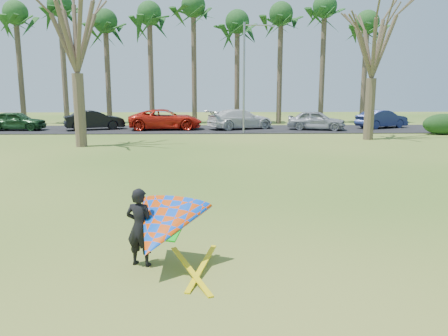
{
  "coord_description": "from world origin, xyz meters",
  "views": [
    {
      "loc": [
        -0.34,
        -10.58,
        3.45
      ],
      "look_at": [
        0.0,
        2.0,
        1.1
      ],
      "focal_mm": 35.0,
      "sensor_mm": 36.0,
      "label": 1
    }
  ],
  "objects_px": {
    "car_2": "(166,119)",
    "car_4": "(316,120)",
    "bare_tree_left": "(74,23)",
    "kite_flyer": "(160,227)",
    "car_5": "(382,119)",
    "streetlight": "(246,73)",
    "car_0": "(16,121)",
    "car_3": "(240,119)",
    "car_1": "(94,120)",
    "bare_tree_right": "(374,37)"
  },
  "relations": [
    {
      "from": "car_2",
      "to": "kite_flyer",
      "type": "xyz_separation_m",
      "value": [
        2.75,
        -27.32,
        -0.03
      ]
    },
    {
      "from": "streetlight",
      "to": "car_0",
      "type": "xyz_separation_m",
      "value": [
        -17.93,
        2.27,
        -3.66
      ]
    },
    {
      "from": "bare_tree_left",
      "to": "streetlight",
      "type": "xyz_separation_m",
      "value": [
        10.16,
        7.0,
        -2.45
      ]
    },
    {
      "from": "car_1",
      "to": "kite_flyer",
      "type": "relative_size",
      "value": 1.93
    },
    {
      "from": "bare_tree_left",
      "to": "car_1",
      "type": "relative_size",
      "value": 2.1
    },
    {
      "from": "car_1",
      "to": "car_4",
      "type": "bearing_deg",
      "value": -114.98
    },
    {
      "from": "streetlight",
      "to": "kite_flyer",
      "type": "height_order",
      "value": "streetlight"
    },
    {
      "from": "bare_tree_left",
      "to": "car_3",
      "type": "height_order",
      "value": "bare_tree_left"
    },
    {
      "from": "bare_tree_right",
      "to": "car_2",
      "type": "relative_size",
      "value": 1.58
    },
    {
      "from": "car_5",
      "to": "kite_flyer",
      "type": "xyz_separation_m",
      "value": [
        -15.1,
        -28.11,
        0.04
      ]
    },
    {
      "from": "bare_tree_right",
      "to": "car_3",
      "type": "height_order",
      "value": "bare_tree_right"
    },
    {
      "from": "car_3",
      "to": "car_5",
      "type": "relative_size",
      "value": 1.21
    },
    {
      "from": "streetlight",
      "to": "car_0",
      "type": "relative_size",
      "value": 1.82
    },
    {
      "from": "streetlight",
      "to": "car_3",
      "type": "relative_size",
      "value": 1.46
    },
    {
      "from": "car_2",
      "to": "car_3",
      "type": "distance_m",
      "value": 6.05
    },
    {
      "from": "streetlight",
      "to": "kite_flyer",
      "type": "distance_m",
      "value": 25.19
    },
    {
      "from": "car_5",
      "to": "kite_flyer",
      "type": "bearing_deg",
      "value": 126.85
    },
    {
      "from": "car_0",
      "to": "car_3",
      "type": "distance_m",
      "value": 17.74
    },
    {
      "from": "car_2",
      "to": "kite_flyer",
      "type": "distance_m",
      "value": 27.46
    },
    {
      "from": "car_2",
      "to": "car_4",
      "type": "height_order",
      "value": "car_2"
    },
    {
      "from": "bare_tree_left",
      "to": "kite_flyer",
      "type": "bearing_deg",
      "value": -69.35
    },
    {
      "from": "bare_tree_left",
      "to": "car_1",
      "type": "distance_m",
      "value": 11.58
    },
    {
      "from": "streetlight",
      "to": "car_5",
      "type": "bearing_deg",
      "value": 16.46
    },
    {
      "from": "bare_tree_right",
      "to": "car_5",
      "type": "distance_m",
      "value": 10.13
    },
    {
      "from": "bare_tree_left",
      "to": "kite_flyer",
      "type": "height_order",
      "value": "bare_tree_left"
    },
    {
      "from": "bare_tree_left",
      "to": "streetlight",
      "type": "relative_size",
      "value": 1.21
    },
    {
      "from": "bare_tree_left",
      "to": "car_2",
      "type": "relative_size",
      "value": 1.66
    },
    {
      "from": "streetlight",
      "to": "car_5",
      "type": "xyz_separation_m",
      "value": [
        11.6,
        3.43,
        -3.66
      ]
    },
    {
      "from": "car_1",
      "to": "car_5",
      "type": "bearing_deg",
      "value": -111.03
    },
    {
      "from": "car_3",
      "to": "car_4",
      "type": "height_order",
      "value": "car_3"
    },
    {
      "from": "kite_flyer",
      "to": "car_3",
      "type": "bearing_deg",
      "value": 83.22
    },
    {
      "from": "bare_tree_left",
      "to": "car_4",
      "type": "xyz_separation_m",
      "value": [
        15.95,
        9.03,
        -6.09
      ]
    },
    {
      "from": "streetlight",
      "to": "car_2",
      "type": "distance_m",
      "value": 7.67
    },
    {
      "from": "car_1",
      "to": "car_5",
      "type": "relative_size",
      "value": 1.02
    },
    {
      "from": "car_4",
      "to": "car_5",
      "type": "bearing_deg",
      "value": -60.07
    },
    {
      "from": "bare_tree_right",
      "to": "car_1",
      "type": "distance_m",
      "value": 21.65
    },
    {
      "from": "bare_tree_left",
      "to": "car_3",
      "type": "distance_m",
      "value": 15.35
    },
    {
      "from": "bare_tree_right",
      "to": "kite_flyer",
      "type": "xyz_separation_m",
      "value": [
        -11.34,
        -20.69,
        -5.72
      ]
    },
    {
      "from": "bare_tree_left",
      "to": "car_0",
      "type": "distance_m",
      "value": 13.55
    },
    {
      "from": "car_3",
      "to": "car_4",
      "type": "xyz_separation_m",
      "value": [
        5.99,
        -0.97,
        -0.03
      ]
    },
    {
      "from": "car_4",
      "to": "kite_flyer",
      "type": "xyz_separation_m",
      "value": [
        -9.28,
        -26.71,
        0.01
      ]
    },
    {
      "from": "car_2",
      "to": "car_4",
      "type": "xyz_separation_m",
      "value": [
        12.03,
        -0.61,
        -0.04
      ]
    },
    {
      "from": "car_0",
      "to": "car_5",
      "type": "height_order",
      "value": "car_0"
    },
    {
      "from": "car_0",
      "to": "car_4",
      "type": "distance_m",
      "value": 23.72
    },
    {
      "from": "car_0",
      "to": "bare_tree_right",
      "type": "bearing_deg",
      "value": -103.43
    },
    {
      "from": "bare_tree_right",
      "to": "car_3",
      "type": "distance_m",
      "value": 12.09
    },
    {
      "from": "bare_tree_left",
      "to": "car_4",
      "type": "bearing_deg",
      "value": 29.51
    },
    {
      "from": "car_0",
      "to": "car_4",
      "type": "relative_size",
      "value": 0.98
    },
    {
      "from": "bare_tree_right",
      "to": "streetlight",
      "type": "relative_size",
      "value": 1.15
    },
    {
      "from": "streetlight",
      "to": "car_1",
      "type": "bearing_deg",
      "value": 167.32
    }
  ]
}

